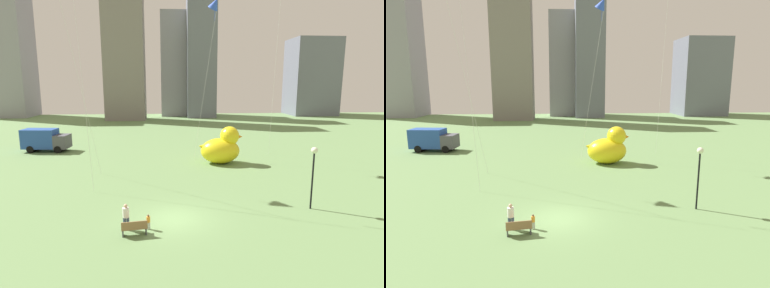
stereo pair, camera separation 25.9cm
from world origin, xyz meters
TOP-DOWN VIEW (x-y plane):
  - ground_plane at (0.00, 0.00)m, footprint 140.00×140.00m
  - park_bench at (-2.31, -2.07)m, footprint 1.52×0.66m
  - person_adult at (-2.88, -1.26)m, footprint 0.39×0.39m
  - person_child at (-1.56, -1.33)m, footprint 0.23×0.23m
  - giant_inflatable_duck at (5.41, 14.11)m, footprint 4.84×3.11m
  - lamppost at (9.48, 1.03)m, footprint 0.43×0.43m
  - box_truck at (-15.83, 21.77)m, footprint 5.79×2.79m
  - city_skyline at (-4.71, 63.84)m, footprint 89.16×18.47m
  - kite_blue at (4.70, 15.62)m, footprint 3.08×3.08m

SIDE VIEW (x-z plane):
  - ground_plane at x=0.00m, z-range 0.00..0.00m
  - park_bench at x=-2.31m, z-range 0.02..0.92m
  - person_child at x=-1.56m, z-range 0.05..0.98m
  - person_adult at x=-2.88m, z-range 0.08..1.68m
  - box_truck at x=-15.83m, z-range 0.01..2.86m
  - giant_inflatable_duck at x=5.41m, z-range -0.30..3.71m
  - lamppost at x=9.48m, z-range 1.08..5.44m
  - city_skyline at x=-4.71m, z-range -4.27..33.33m
  - kite_blue at x=4.70m, z-range 7.88..25.26m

